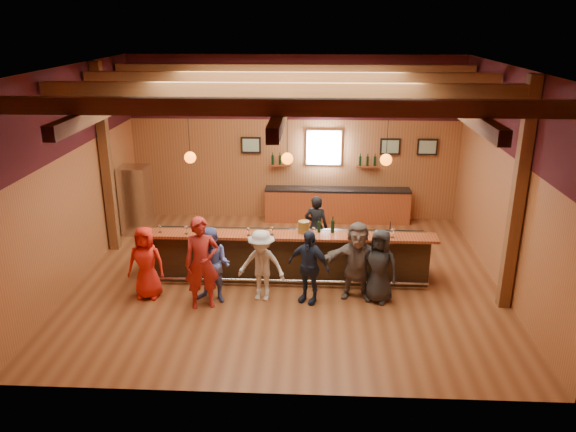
{
  "coord_description": "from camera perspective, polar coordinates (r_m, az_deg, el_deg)",
  "views": [
    {
      "loc": [
        0.56,
        -11.14,
        5.44
      ],
      "look_at": [
        0.0,
        0.3,
        1.35
      ],
      "focal_mm": 35.0,
      "sensor_mm": 36.0,
      "label": 1
    }
  ],
  "objects": [
    {
      "name": "room",
      "position": [
        11.43,
        -0.06,
        8.42
      ],
      "size": [
        9.04,
        9.0,
        4.52
      ],
      "color": "brown",
      "rests_on": "ground"
    },
    {
      "name": "bar_counter",
      "position": [
        12.32,
        0.04,
        -3.86
      ],
      "size": [
        6.3,
        1.07,
        1.11
      ],
      "color": "black",
      "rests_on": "ground"
    },
    {
      "name": "back_bar_cabinet",
      "position": [
        15.68,
        5.0,
        1.12
      ],
      "size": [
        4.0,
        0.52,
        0.95
      ],
      "color": "maroon",
      "rests_on": "ground"
    },
    {
      "name": "window",
      "position": [
        15.46,
        3.65,
        6.95
      ],
      "size": [
        0.95,
        0.09,
        0.95
      ],
      "color": "silver",
      "rests_on": "room"
    },
    {
      "name": "framed_pictures",
      "position": [
        15.48,
        6.89,
        7.05
      ],
      "size": [
        5.35,
        0.05,
        0.45
      ],
      "color": "black",
      "rests_on": "room"
    },
    {
      "name": "wine_shelves",
      "position": [
        15.5,
        3.62,
        5.35
      ],
      "size": [
        3.0,
        0.18,
        0.3
      ],
      "color": "maroon",
      "rests_on": "room"
    },
    {
      "name": "pendant_lights",
      "position": [
        11.48,
        -0.07,
        5.89
      ],
      "size": [
        4.24,
        0.24,
        1.37
      ],
      "color": "black",
      "rests_on": "room"
    },
    {
      "name": "stainless_fridge",
      "position": [
        15.2,
        -15.19,
        1.57
      ],
      "size": [
        0.7,
        0.7,
        1.8
      ],
      "primitive_type": "cube",
      "color": "silver",
      "rests_on": "ground"
    },
    {
      "name": "customer_orange",
      "position": [
        11.68,
        -14.22,
        -4.61
      ],
      "size": [
        0.75,
        0.5,
        1.52
      ],
      "primitive_type": "imported",
      "rotation": [
        0.0,
        0.0,
        -0.02
      ],
      "color": "red",
      "rests_on": "ground"
    },
    {
      "name": "customer_redvest",
      "position": [
        11.02,
        -8.74,
        -4.75
      ],
      "size": [
        0.77,
        0.6,
        1.86
      ],
      "primitive_type": "imported",
      "rotation": [
        0.0,
        0.0,
        0.26
      ],
      "color": "maroon",
      "rests_on": "ground"
    },
    {
      "name": "customer_denim",
      "position": [
        11.25,
        -7.68,
        -5.0
      ],
      "size": [
        0.87,
        0.75,
        1.56
      ],
      "primitive_type": "imported",
      "rotation": [
        0.0,
        0.0,
        -0.23
      ],
      "color": "#5766AE",
      "rests_on": "ground"
    },
    {
      "name": "customer_white",
      "position": [
        11.25,
        -2.7,
        -5.04
      ],
      "size": [
        1.05,
        0.73,
        1.49
      ],
      "primitive_type": "imported",
      "rotation": [
        0.0,
        0.0,
        -0.2
      ],
      "color": "beige",
      "rests_on": "ground"
    },
    {
      "name": "customer_navy",
      "position": [
        11.16,
        2.1,
        -5.14
      ],
      "size": [
        0.97,
        0.73,
        1.53
      ],
      "primitive_type": "imported",
      "rotation": [
        0.0,
        0.0,
        -0.46
      ],
      "color": "#1D253A",
      "rests_on": "ground"
    },
    {
      "name": "customer_brown",
      "position": [
        11.38,
        7.02,
        -4.51
      ],
      "size": [
        1.51,
        0.49,
        1.62
      ],
      "primitive_type": "imported",
      "rotation": [
        0.0,
        0.0,
        0.0
      ],
      "color": "#62564E",
      "rests_on": "ground"
    },
    {
      "name": "customer_dark",
      "position": [
        11.32,
        9.26,
        -5.03
      ],
      "size": [
        0.88,
        0.75,
        1.53
      ],
      "primitive_type": "imported",
      "rotation": [
        0.0,
        0.0,
        -0.43
      ],
      "color": "black",
      "rests_on": "ground"
    },
    {
      "name": "bartender",
      "position": [
        13.22,
        2.87,
        -1.09
      ],
      "size": [
        0.62,
        0.47,
        1.52
      ],
      "primitive_type": "imported",
      "rotation": [
        0.0,
        0.0,
        2.93
      ],
      "color": "black",
      "rests_on": "ground"
    },
    {
      "name": "ice_bucket",
      "position": [
        11.85,
        1.59,
        -1.12
      ],
      "size": [
        0.23,
        0.23,
        0.26
      ],
      "primitive_type": "cylinder",
      "color": "brown",
      "rests_on": "bar_counter"
    },
    {
      "name": "bottle_a",
      "position": [
        11.89,
        3.18,
        -1.1
      ],
      "size": [
        0.07,
        0.07,
        0.32
      ],
      "color": "black",
      "rests_on": "bar_counter"
    },
    {
      "name": "bottle_b",
      "position": [
        11.89,
        4.56,
        -1.05
      ],
      "size": [
        0.08,
        0.08,
        0.36
      ],
      "color": "black",
      "rests_on": "bar_counter"
    },
    {
      "name": "glass_a",
      "position": [
        12.18,
        -12.91,
        -1.1
      ],
      "size": [
        0.07,
        0.07,
        0.16
      ],
      "color": "silver",
      "rests_on": "bar_counter"
    },
    {
      "name": "glass_b",
      "position": [
        11.97,
        -10.29,
        -1.2
      ],
      "size": [
        0.08,
        0.08,
        0.19
      ],
      "color": "silver",
      "rests_on": "bar_counter"
    },
    {
      "name": "glass_c",
      "position": [
        12.02,
        -8.41,
        -1.0
      ],
      "size": [
        0.08,
        0.08,
        0.19
      ],
      "color": "silver",
      "rests_on": "bar_counter"
    },
    {
      "name": "glass_d",
      "position": [
        11.73,
        -4.05,
        -1.38
      ],
      "size": [
        0.08,
        0.08,
        0.18
      ],
      "color": "silver",
      "rests_on": "bar_counter"
    },
    {
      "name": "glass_e",
      "position": [
        11.74,
        -1.64,
        -1.31
      ],
      "size": [
        0.08,
        0.08,
        0.18
      ],
      "color": "silver",
      "rests_on": "bar_counter"
    },
    {
      "name": "glass_f",
      "position": [
        11.71,
        2.61,
        -1.37
      ],
      "size": [
        0.08,
        0.08,
        0.19
      ],
      "color": "silver",
      "rests_on": "bar_counter"
    },
    {
      "name": "glass_g",
      "position": [
        11.79,
        6.52,
        -1.37
      ],
      "size": [
        0.08,
        0.08,
        0.17
      ],
      "color": "silver",
      "rests_on": "bar_counter"
    },
    {
      "name": "glass_h",
      "position": [
        11.79,
        10.6,
        -1.52
      ],
      "size": [
        0.09,
        0.09,
        0.2
      ],
      "color": "silver",
      "rests_on": "bar_counter"
    }
  ]
}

